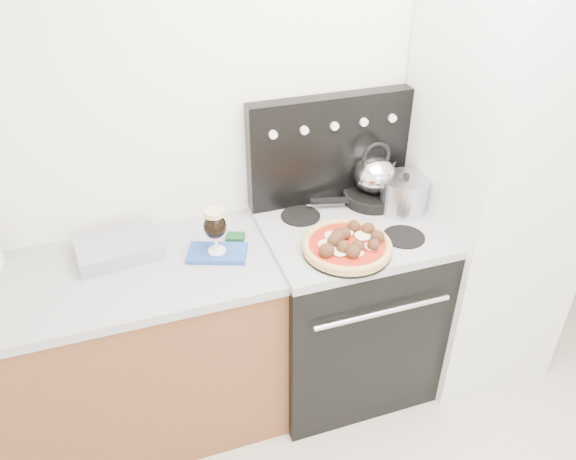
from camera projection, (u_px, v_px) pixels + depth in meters
name	position (u px, v px, depth m)	size (l,w,h in m)	color
room_shell	(461.00, 296.00, 1.56)	(3.52, 3.01, 2.52)	beige
base_cabinet	(110.00, 361.00, 2.46)	(1.45, 0.60, 0.86)	brown
countertop	(90.00, 281.00, 2.21)	(1.48, 0.63, 0.04)	#A9A9B0
stove_body	(345.00, 309.00, 2.73)	(0.76, 0.65, 0.88)	black
cooktop	(350.00, 230.00, 2.47)	(0.76, 0.65, 0.04)	#ADADB2
backguard	(329.00, 149.00, 2.54)	(0.76, 0.08, 0.50)	black
fridge	(491.00, 198.00, 2.61)	(0.64, 0.68, 1.90)	silver
foil_sheet	(118.00, 247.00, 2.31)	(0.33, 0.24, 0.07)	silver
oven_mitt	(217.00, 253.00, 2.31)	(0.24, 0.14, 0.02)	#214BA5
beer_glass	(215.00, 231.00, 2.25)	(0.09, 0.09, 0.20)	black
pizza_pan	(347.00, 250.00, 2.30)	(0.37, 0.37, 0.01)	black
pizza	(347.00, 244.00, 2.28)	(0.37, 0.37, 0.05)	#E8AF5E
skillet	(372.00, 196.00, 2.64)	(0.27, 0.27, 0.05)	black
tea_kettle	(375.00, 172.00, 2.56)	(0.19, 0.19, 0.21)	white
stock_pot	(404.00, 195.00, 2.54)	(0.21, 0.21, 0.15)	#B3B4BC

